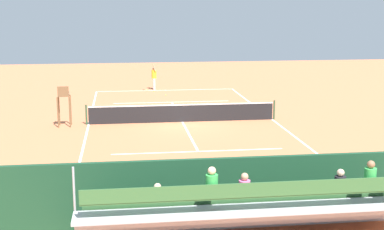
{
  "coord_description": "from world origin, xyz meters",
  "views": [
    {
      "loc": [
        3.28,
        28.87,
        6.37
      ],
      "look_at": [
        0.0,
        4.0,
        1.2
      ],
      "focal_mm": 51.44,
      "sensor_mm": 36.0,
      "label": 1
    }
  ],
  "objects_px": {
    "courtside_bench": "(340,191)",
    "tennis_player": "(154,76)",
    "umpire_chair": "(64,102)",
    "tennis_ball_far": "(166,95)",
    "bleacher_stand": "(251,209)",
    "tennis_ball_near": "(154,91)",
    "tennis_net": "(182,113)",
    "equipment_bag": "(288,207)",
    "tennis_racket": "(146,90)"
  },
  "relations": [
    {
      "from": "tennis_net",
      "to": "bleacher_stand",
      "type": "bearing_deg",
      "value": 90.27
    },
    {
      "from": "umpire_chair",
      "to": "tennis_player",
      "type": "relative_size",
      "value": 1.11
    },
    {
      "from": "equipment_bag",
      "to": "umpire_chair",
      "type": "bearing_deg",
      "value": -58.78
    },
    {
      "from": "tennis_net",
      "to": "umpire_chair",
      "type": "distance_m",
      "value": 6.26
    },
    {
      "from": "umpire_chair",
      "to": "courtside_bench",
      "type": "relative_size",
      "value": 1.19
    },
    {
      "from": "tennis_player",
      "to": "tennis_ball_near",
      "type": "distance_m",
      "value": 1.39
    },
    {
      "from": "tennis_net",
      "to": "bleacher_stand",
      "type": "height_order",
      "value": "bleacher_stand"
    },
    {
      "from": "umpire_chair",
      "to": "tennis_ball_near",
      "type": "xyz_separation_m",
      "value": [
        -5.32,
        -10.75,
        -1.28
      ]
    },
    {
      "from": "tennis_player",
      "to": "tennis_racket",
      "type": "distance_m",
      "value": 1.22
    },
    {
      "from": "tennis_ball_far",
      "to": "equipment_bag",
      "type": "bearing_deg",
      "value": 94.92
    },
    {
      "from": "tennis_net",
      "to": "tennis_ball_far",
      "type": "xyz_separation_m",
      "value": [
        0.16,
        -8.66,
        -0.47
      ]
    },
    {
      "from": "courtside_bench",
      "to": "equipment_bag",
      "type": "distance_m",
      "value": 1.76
    },
    {
      "from": "bleacher_stand",
      "to": "tennis_player",
      "type": "bearing_deg",
      "value": -88.14
    },
    {
      "from": "tennis_ball_near",
      "to": "courtside_bench",
      "type": "bearing_deg",
      "value": 100.34
    },
    {
      "from": "equipment_bag",
      "to": "tennis_ball_far",
      "type": "xyz_separation_m",
      "value": [
        1.9,
        -22.06,
        -0.15
      ]
    },
    {
      "from": "umpire_chair",
      "to": "tennis_ball_near",
      "type": "bearing_deg",
      "value": -116.33
    },
    {
      "from": "equipment_bag",
      "to": "tennis_ball_near",
      "type": "relative_size",
      "value": 13.64
    },
    {
      "from": "tennis_racket",
      "to": "tennis_ball_far",
      "type": "height_order",
      "value": "tennis_ball_far"
    },
    {
      "from": "courtside_bench",
      "to": "umpire_chair",
      "type": "bearing_deg",
      "value": -53.35
    },
    {
      "from": "courtside_bench",
      "to": "tennis_racket",
      "type": "xyz_separation_m",
      "value": [
        4.85,
        -24.36,
        -0.54
      ]
    },
    {
      "from": "equipment_bag",
      "to": "tennis_ball_near",
      "type": "height_order",
      "value": "equipment_bag"
    },
    {
      "from": "tennis_player",
      "to": "tennis_ball_near",
      "type": "height_order",
      "value": "tennis_player"
    },
    {
      "from": "courtside_bench",
      "to": "tennis_player",
      "type": "relative_size",
      "value": 0.93
    },
    {
      "from": "umpire_chair",
      "to": "bleacher_stand",
      "type": "bearing_deg",
      "value": 112.58
    },
    {
      "from": "tennis_net",
      "to": "tennis_ball_near",
      "type": "bearing_deg",
      "value": -85.19
    },
    {
      "from": "tennis_player",
      "to": "courtside_bench",
      "type": "bearing_deg",
      "value": 99.76
    },
    {
      "from": "bleacher_stand",
      "to": "umpire_chair",
      "type": "bearing_deg",
      "value": -67.42
    },
    {
      "from": "umpire_chair",
      "to": "equipment_bag",
      "type": "height_order",
      "value": "umpire_chair"
    },
    {
      "from": "equipment_bag",
      "to": "tennis_racket",
      "type": "distance_m",
      "value": 24.69
    },
    {
      "from": "courtside_bench",
      "to": "tennis_player",
      "type": "bearing_deg",
      "value": -80.24
    },
    {
      "from": "umpire_chair",
      "to": "tennis_ball_far",
      "type": "distance_m",
      "value": 10.88
    },
    {
      "from": "tennis_net",
      "to": "umpire_chair",
      "type": "height_order",
      "value": "umpire_chair"
    },
    {
      "from": "equipment_bag",
      "to": "tennis_racket",
      "type": "xyz_separation_m",
      "value": [
        3.14,
        -24.49,
        -0.16
      ]
    },
    {
      "from": "tennis_net",
      "to": "tennis_racket",
      "type": "height_order",
      "value": "tennis_net"
    },
    {
      "from": "tennis_racket",
      "to": "tennis_ball_near",
      "type": "distance_m",
      "value": 0.83
    },
    {
      "from": "tennis_player",
      "to": "tennis_ball_far",
      "type": "distance_m",
      "value": 3.0
    },
    {
      "from": "equipment_bag",
      "to": "tennis_ball_near",
      "type": "distance_m",
      "value": 23.99
    },
    {
      "from": "umpire_chair",
      "to": "tennis_player",
      "type": "height_order",
      "value": "umpire_chair"
    },
    {
      "from": "courtside_bench",
      "to": "tennis_net",
      "type": "bearing_deg",
      "value": -75.44
    },
    {
      "from": "tennis_racket",
      "to": "tennis_ball_far",
      "type": "relative_size",
      "value": 8.13
    },
    {
      "from": "courtside_bench",
      "to": "equipment_bag",
      "type": "height_order",
      "value": "courtside_bench"
    },
    {
      "from": "bleacher_stand",
      "to": "equipment_bag",
      "type": "xyz_separation_m",
      "value": [
        -1.66,
        -1.99,
        -0.78
      ]
    },
    {
      "from": "tennis_net",
      "to": "bleacher_stand",
      "type": "xyz_separation_m",
      "value": [
        -0.07,
        15.39,
        0.46
      ]
    },
    {
      "from": "bleacher_stand",
      "to": "tennis_net",
      "type": "bearing_deg",
      "value": -89.73
    },
    {
      "from": "courtside_bench",
      "to": "tennis_racket",
      "type": "distance_m",
      "value": 24.84
    },
    {
      "from": "tennis_player",
      "to": "tennis_ball_far",
      "type": "xyz_separation_m",
      "value": [
        -0.63,
        2.76,
        -0.98
      ]
    },
    {
      "from": "equipment_bag",
      "to": "tennis_ball_far",
      "type": "distance_m",
      "value": 22.14
    },
    {
      "from": "bleacher_stand",
      "to": "tennis_ball_near",
      "type": "distance_m",
      "value": 25.87
    },
    {
      "from": "tennis_net",
      "to": "tennis_player",
      "type": "relative_size",
      "value": 5.35
    },
    {
      "from": "tennis_net",
      "to": "tennis_player",
      "type": "xyz_separation_m",
      "value": [
        0.8,
        -11.42,
        0.51
      ]
    }
  ]
}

